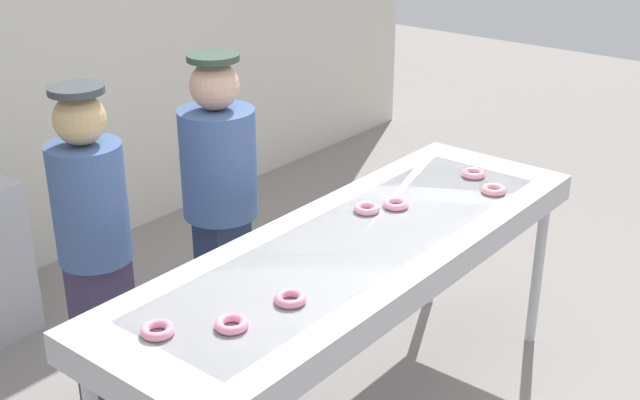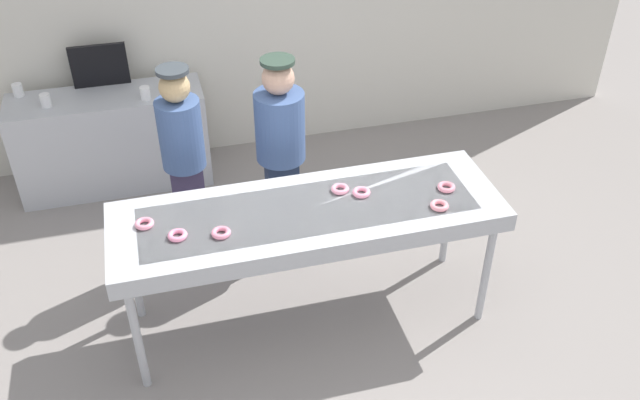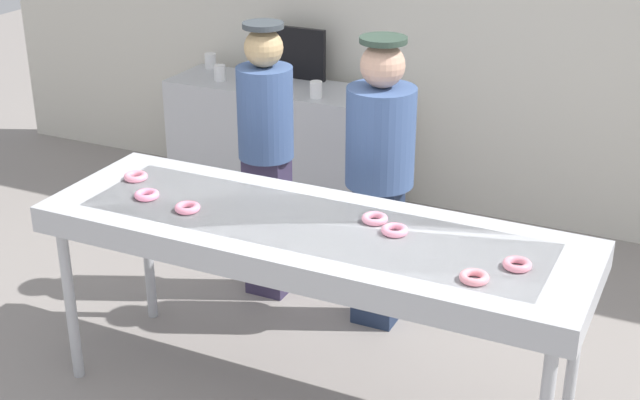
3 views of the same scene
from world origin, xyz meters
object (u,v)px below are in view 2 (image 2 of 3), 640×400
object	(u,v)px
strawberry_donut_1	(221,233)
strawberry_donut_6	(340,189)
worker_assistant	(184,159)
paper_cup_1	(145,93)
strawberry_donut_0	(361,192)
worker_baker	(281,145)
paper_cup_0	(46,100)
menu_display	(99,65)
fryer_conveyor	(308,218)
strawberry_donut_4	(439,206)
strawberry_donut_3	(446,187)
strawberry_donut_5	(144,224)
prep_counter	(113,141)
paper_cup_2	(18,90)
strawberry_donut_2	(178,235)

from	to	relation	value
strawberry_donut_1	strawberry_donut_6	size ratio (longest dim) A/B	1.00
worker_assistant	paper_cup_1	world-z (taller)	worker_assistant
strawberry_donut_0	worker_baker	world-z (taller)	worker_baker
paper_cup_0	menu_display	xyz separation A→B (m)	(0.46, 0.29, 0.13)
fryer_conveyor	strawberry_donut_4	world-z (taller)	strawberry_donut_4
strawberry_donut_3	strawberry_donut_1	bearing A→B (deg)	-176.25
strawberry_donut_5	menu_display	world-z (taller)	menu_display
prep_counter	worker_assistant	bearing A→B (deg)	-65.76
strawberry_donut_0	strawberry_donut_6	xyz separation A→B (m)	(-0.13, 0.08, 0.00)
strawberry_donut_1	paper_cup_0	world-z (taller)	paper_cup_0
paper_cup_1	paper_cup_2	size ratio (longest dim) A/B	1.00
strawberry_donut_1	paper_cup_1	world-z (taller)	paper_cup_1
strawberry_donut_0	worker_baker	bearing A→B (deg)	116.17
paper_cup_1	menu_display	xyz separation A→B (m)	(-0.35, 0.37, 0.13)
paper_cup_2	menu_display	size ratio (longest dim) A/B	0.23
strawberry_donut_5	paper_cup_2	bearing A→B (deg)	112.85
strawberry_donut_0	strawberry_donut_2	size ratio (longest dim) A/B	1.00
fryer_conveyor	strawberry_donut_5	bearing A→B (deg)	174.93
prep_counter	paper_cup_0	world-z (taller)	paper_cup_0
strawberry_donut_4	prep_counter	bearing A→B (deg)	131.96
fryer_conveyor	strawberry_donut_4	bearing A→B (deg)	-13.97
strawberry_donut_5	strawberry_donut_1	bearing A→B (deg)	-25.47
strawberry_donut_2	worker_baker	distance (m)	1.26
fryer_conveyor	menu_display	xyz separation A→B (m)	(-1.28, 2.36, 0.18)
fryer_conveyor	paper_cup_0	bearing A→B (deg)	130.11
strawberry_donut_5	paper_cup_1	size ratio (longest dim) A/B	1.07
fryer_conveyor	strawberry_donut_1	world-z (taller)	strawberry_donut_1
strawberry_donut_4	worker_assistant	xyz separation A→B (m)	(-1.55, 1.09, -0.06)
worker_assistant	prep_counter	world-z (taller)	worker_assistant
strawberry_donut_4	strawberry_donut_3	bearing A→B (deg)	55.09
worker_assistant	prep_counter	size ratio (longest dim) A/B	0.99
strawberry_donut_4	worker_baker	distance (m)	1.34
fryer_conveyor	strawberry_donut_4	distance (m)	0.86
strawberry_donut_6	paper_cup_2	xyz separation A→B (m)	(-2.24, 2.18, -0.04)
paper_cup_2	strawberry_donut_1	bearing A→B (deg)	-60.35
fryer_conveyor	strawberry_donut_2	bearing A→B (deg)	-174.66
strawberry_donut_6	prep_counter	bearing A→B (deg)	127.57
worker_baker	menu_display	distance (m)	1.99
strawberry_donut_1	menu_display	world-z (taller)	menu_display
strawberry_donut_1	paper_cup_1	size ratio (longest dim) A/B	1.07
fryer_conveyor	worker_baker	bearing A→B (deg)	89.90
strawberry_donut_1	worker_baker	distance (m)	1.13
prep_counter	paper_cup_0	distance (m)	0.69
worker_assistant	paper_cup_2	distance (m)	1.92
strawberry_donut_1	menu_display	xyz separation A→B (m)	(-0.69, 2.48, 0.09)
fryer_conveyor	menu_display	size ratio (longest dim) A/B	5.32
strawberry_donut_2	prep_counter	world-z (taller)	strawberry_donut_2
strawberry_donut_4	strawberry_donut_6	distance (m)	0.67
strawberry_donut_5	prep_counter	distance (m)	2.13
strawberry_donut_3	prep_counter	xyz separation A→B (m)	(-2.24, 2.16, -0.54)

